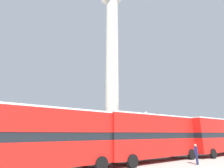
# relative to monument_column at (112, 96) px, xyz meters

# --- Properties ---
(ground_plane) EXTENTS (200.00, 200.00, 0.00)m
(ground_plane) POSITION_rel_monument_column_xyz_m (0.00, 0.00, -7.11)
(ground_plane) COLOR #ADA89E
(monument_column) EXTENTS (5.61, 5.61, 23.21)m
(monument_column) POSITION_rel_monument_column_xyz_m (0.00, 0.00, 0.00)
(monument_column) COLOR beige
(monument_column) RESTS_ON ground_plane
(bus_a) EXTENTS (11.41, 3.31, 4.32)m
(bus_a) POSITION_rel_monument_column_xyz_m (12.35, -5.29, -4.72)
(bus_a) COLOR red
(bus_a) RESTS_ON ground_plane
(bus_b) EXTENTS (11.49, 3.28, 4.32)m
(bus_b) POSITION_rel_monument_column_xyz_m (1.83, -5.02, -4.72)
(bus_b) COLOR red
(bus_b) RESTS_ON ground_plane
(bus_c) EXTENTS (10.36, 3.63, 4.23)m
(bus_c) POSITION_rel_monument_column_xyz_m (-8.43, -5.50, -4.77)
(bus_c) COLOR red
(bus_c) RESTS_ON ground_plane
(equestrian_statue) EXTENTS (4.08, 3.42, 5.80)m
(equestrian_statue) POSITION_rel_monument_column_xyz_m (10.10, 2.41, -5.54)
(equestrian_statue) COLOR beige
(equestrian_statue) RESTS_ON ground_plane
(street_lamp) EXTENTS (0.36, 0.36, 5.12)m
(street_lamp) POSITION_rel_monument_column_xyz_m (3.74, -1.90, -4.51)
(street_lamp) COLOR black
(street_lamp) RESTS_ON ground_plane
(pedestrian_near_lamp) EXTENTS (0.47, 0.33, 1.67)m
(pedestrian_near_lamp) POSITION_rel_monument_column_xyz_m (3.60, -8.17, -6.19)
(pedestrian_near_lamp) COLOR #192347
(pedestrian_near_lamp) RESTS_ON ground_plane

